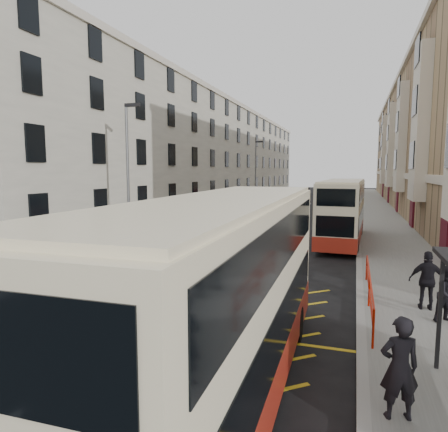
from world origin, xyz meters
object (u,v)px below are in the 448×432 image
(pedestrian_near, at_px, (399,368))
(car_red, at_px, (349,194))
(car_dark, at_px, (306,191))
(white_van, at_px, (268,198))
(street_lamp_near, at_px, (128,168))
(car_silver, at_px, (286,193))
(double_decker_front, at_px, (225,299))
(double_decker_rear, at_px, (342,211))
(street_lamp_far, at_px, (256,169))
(pedestrian_far, at_px, (428,280))

(pedestrian_near, bearing_deg, car_red, -104.23)
(car_dark, bearing_deg, white_van, -94.32)
(street_lamp_near, xyz_separation_m, car_silver, (1.37, 45.40, -3.85))
(car_dark, xyz_separation_m, car_red, (7.90, -8.51, 0.05))
(double_decker_front, xyz_separation_m, double_decker_rear, (1.62, 18.49, -0.06))
(double_decker_front, xyz_separation_m, car_red, (1.43, 60.79, -1.36))
(double_decker_rear, xyz_separation_m, car_silver, (-9.98, 39.39, -1.20))
(car_silver, relative_size, car_dark, 1.20)
(double_decker_rear, bearing_deg, double_decker_front, -92.48)
(double_decker_front, xyz_separation_m, pedestrian_near, (3.17, 0.17, -0.96))
(double_decker_front, height_order, double_decker_rear, double_decker_front)
(street_lamp_near, xyz_separation_m, white_van, (1.15, 32.29, -3.80))
(car_dark, relative_size, car_red, 0.82)
(double_decker_front, height_order, car_dark, double_decker_front)
(street_lamp_far, bearing_deg, pedestrian_near, -73.04)
(double_decker_front, relative_size, double_decker_rear, 1.02)
(pedestrian_near, relative_size, car_red, 0.40)
(double_decker_rear, distance_m, pedestrian_near, 18.41)
(street_lamp_near, height_order, street_lamp_far, same)
(double_decker_rear, relative_size, pedestrian_near, 5.28)
(white_van, bearing_deg, pedestrian_far, -63.06)
(double_decker_rear, xyz_separation_m, car_dark, (-8.08, 50.81, -1.35))
(white_van, bearing_deg, street_lamp_far, -108.73)
(double_decker_rear, height_order, car_red, double_decker_rear)
(street_lamp_near, bearing_deg, car_red, 76.99)
(street_lamp_far, relative_size, double_decker_rear, 0.81)
(double_decker_front, height_order, car_red, double_decker_front)
(white_van, bearing_deg, car_red, 65.94)
(pedestrian_near, bearing_deg, white_van, -91.11)
(pedestrian_far, relative_size, car_dark, 0.48)
(street_lamp_far, relative_size, pedestrian_near, 4.27)
(street_lamp_near, xyz_separation_m, pedestrian_near, (12.90, -12.31, -3.55))
(double_decker_rear, xyz_separation_m, white_van, (-10.20, 26.28, -1.15))
(pedestrian_near, bearing_deg, street_lamp_far, -88.92)
(double_decker_front, relative_size, car_silver, 2.19)
(double_decker_rear, distance_m, white_van, 28.21)
(car_red, bearing_deg, car_silver, 6.62)
(pedestrian_near, relative_size, pedestrian_far, 1.01)
(car_dark, bearing_deg, pedestrian_near, -81.45)
(street_lamp_far, bearing_deg, car_silver, 84.90)
(pedestrian_far, height_order, car_red, pedestrian_far)
(double_decker_front, height_order, car_silver, double_decker_front)
(street_lamp_near, relative_size, pedestrian_near, 4.27)
(white_van, distance_m, car_dark, 24.62)
(street_lamp_near, distance_m, pedestrian_near, 18.19)
(pedestrian_far, relative_size, white_van, 0.31)
(street_lamp_near, bearing_deg, pedestrian_far, -22.69)
(white_van, xyz_separation_m, car_dark, (2.12, 24.53, -0.20))
(car_silver, bearing_deg, car_red, 22.89)
(double_decker_front, bearing_deg, car_dark, 94.20)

